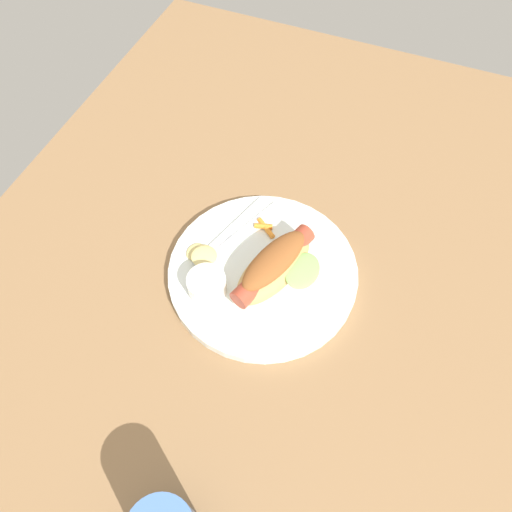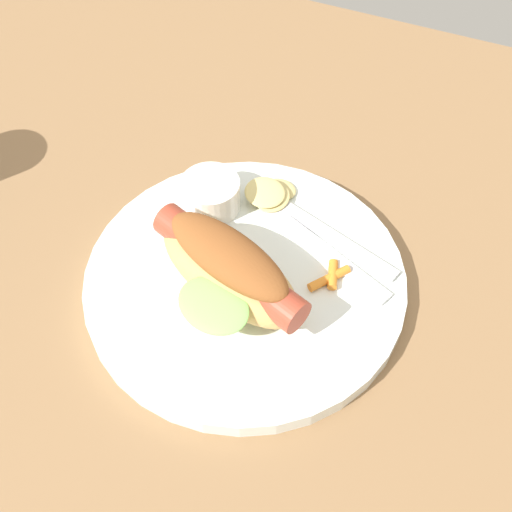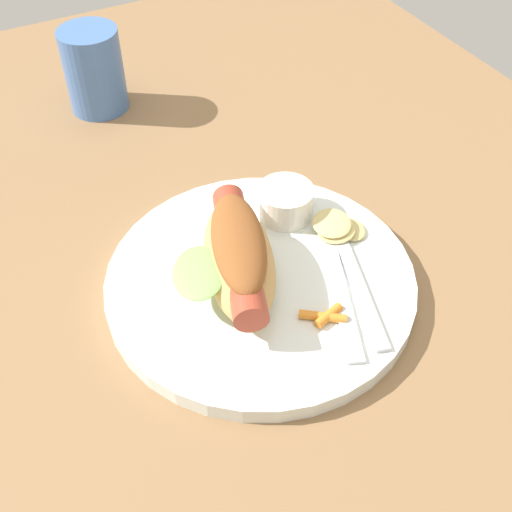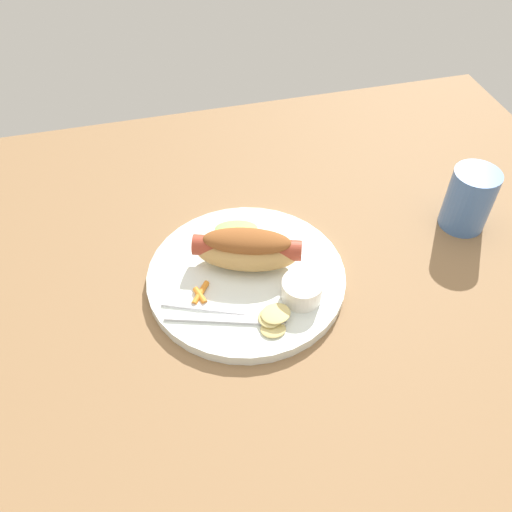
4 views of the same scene
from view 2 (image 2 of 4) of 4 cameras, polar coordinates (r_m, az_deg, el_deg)
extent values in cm
cube|color=olive|center=(55.61, -0.95, -3.18)|extent=(120.00, 90.00, 1.80)
cylinder|color=white|center=(54.39, -0.66, -1.91)|extent=(27.34, 27.34, 1.60)
ellipsoid|color=tan|center=(50.91, -2.46, -1.38)|extent=(15.31, 10.24, 4.66)
cylinder|color=#A33D28|center=(50.25, -2.49, -0.83)|extent=(14.91, 7.55, 2.86)
ellipsoid|color=brown|center=(49.23, -2.54, 0.07)|extent=(12.82, 8.14, 2.59)
ellipsoid|color=#7FC65B|center=(48.06, -4.13, -4.35)|extent=(6.78, 5.57, 1.58)
cylinder|color=white|center=(57.57, -4.12, 5.56)|extent=(5.39, 5.39, 3.03)
cube|color=silver|center=(56.07, 7.35, 1.46)|extent=(12.11, 4.85, 0.40)
cube|color=silver|center=(59.23, 1.58, 5.56)|extent=(3.14, 1.25, 0.40)
cube|color=silver|center=(58.99, 1.29, 5.32)|extent=(3.14, 1.25, 0.40)
cube|color=silver|center=(58.75, 1.01, 5.08)|extent=(3.14, 1.25, 0.40)
cube|color=silver|center=(55.11, 6.24, 0.36)|extent=(13.32, 6.63, 0.36)
ellipsoid|color=#D8C578|center=(59.64, 2.12, 6.02)|extent=(3.46, 3.04, 0.50)
ellipsoid|color=#D8C578|center=(58.34, 1.50, 5.31)|extent=(3.74, 4.09, 1.00)
ellipsoid|color=#D8C578|center=(58.14, 0.81, 5.76)|extent=(3.97, 3.81, 1.06)
cylinder|color=orange|center=(53.20, 6.62, -2.02)|extent=(2.93, 3.62, 0.76)
cylinder|color=orange|center=(53.44, 6.95, -1.68)|extent=(1.56, 2.87, 0.81)
camera|label=1|loc=(0.53, -80.00, 44.28)|focal=34.72mm
camera|label=3|loc=(0.23, 86.89, 0.09)|focal=45.93mm
camera|label=4|loc=(0.77, 39.71, 55.31)|focal=37.67mm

